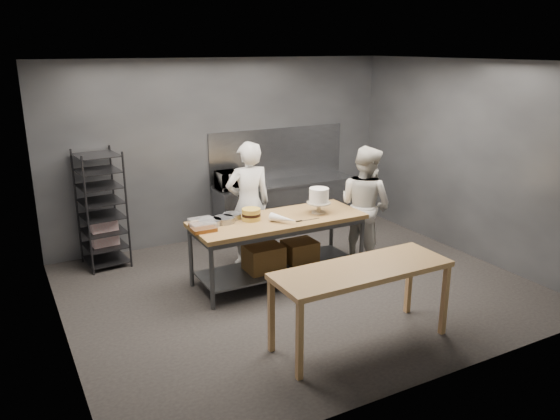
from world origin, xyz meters
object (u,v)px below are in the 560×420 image
speed_rack (102,210)px  chef_right (365,205)px  work_table (279,242)px  microwave (233,180)px  frosted_cake_stand (319,197)px  chef_behind (248,204)px  layer_cake (251,214)px  near_counter (362,275)px

speed_rack → chef_right: chef_right is taller
work_table → microwave: 1.90m
work_table → speed_rack: (-2.02, 1.75, 0.28)m
chef_right → microwave: bearing=21.5°
speed_rack → frosted_cake_stand: bearing=-34.5°
work_table → chef_behind: size_ratio=1.28×
microwave → frosted_cake_stand: (0.48, -1.89, 0.10)m
chef_right → frosted_cake_stand: bearing=79.7°
microwave → layer_cake: size_ratio=2.13×
near_counter → work_table: bearing=90.1°
work_table → chef_behind: bearing=97.0°
work_table → near_counter: work_table is taller
speed_rack → near_counter: bearing=-61.0°
chef_behind → speed_rack: bearing=-20.2°
work_table → chef_right: size_ratio=1.34×
chef_behind → frosted_cake_stand: (0.70, -0.83, 0.22)m
near_counter → chef_behind: (-0.10, 2.68, 0.12)m
frosted_cake_stand → layer_cake: bearing=171.0°
work_table → layer_cake: layer_cake is taller
speed_rack → microwave: size_ratio=3.23×
layer_cake → microwave: bearing=74.0°
speed_rack → frosted_cake_stand: (2.63, -1.81, 0.30)m
chef_right → layer_cake: bearing=72.4°
work_table → speed_rack: bearing=139.1°
chef_right → layer_cake: chef_right is taller
microwave → layer_cake: bearing=-106.0°
chef_right → microwave: chef_right is taller
layer_cake → chef_behind: bearing=67.9°
near_counter → speed_rack: size_ratio=1.14×
chef_behind → microwave: bearing=-95.2°
work_table → layer_cake: (-0.37, 0.10, 0.43)m
frosted_cake_stand → microwave: bearing=104.3°
microwave → layer_cake: (-0.50, -1.73, -0.05)m
near_counter → chef_right: (1.47, 1.92, 0.08)m
layer_cake → work_table: bearing=-15.1°
work_table → frosted_cake_stand: size_ratio=6.67×
work_table → frosted_cake_stand: bearing=-5.2°
work_table → speed_rack: 2.69m
near_counter → speed_rack: (-2.02, 3.66, 0.04)m
microwave → frosted_cake_stand: 1.95m
microwave → work_table: bearing=-94.0°
chef_right → frosted_cake_stand: 0.90m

